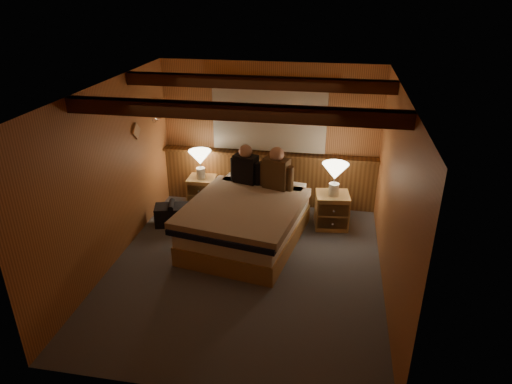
% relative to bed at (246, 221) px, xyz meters
% --- Properties ---
extents(floor, '(4.20, 4.20, 0.00)m').
position_rel_bed_xyz_m(floor, '(0.12, -0.66, -0.35)').
color(floor, '#4D515C').
rests_on(floor, ground).
extents(ceiling, '(4.20, 4.20, 0.00)m').
position_rel_bed_xyz_m(ceiling, '(0.12, -0.66, 2.05)').
color(ceiling, '#D18B4E').
rests_on(ceiling, wall_back).
extents(wall_back, '(3.60, 0.00, 3.60)m').
position_rel_bed_xyz_m(wall_back, '(0.12, 1.44, 0.85)').
color(wall_back, '#C17B45').
rests_on(wall_back, floor).
extents(wall_left, '(0.00, 4.20, 4.20)m').
position_rel_bed_xyz_m(wall_left, '(-1.68, -0.66, 0.85)').
color(wall_left, '#C17B45').
rests_on(wall_left, floor).
extents(wall_right, '(0.00, 4.20, 4.20)m').
position_rel_bed_xyz_m(wall_right, '(1.92, -0.66, 0.85)').
color(wall_right, '#C17B45').
rests_on(wall_right, floor).
extents(wall_front, '(3.60, 0.00, 3.60)m').
position_rel_bed_xyz_m(wall_front, '(0.12, -2.76, 0.85)').
color(wall_front, '#C17B45').
rests_on(wall_front, floor).
extents(wainscot, '(3.60, 0.23, 0.94)m').
position_rel_bed_xyz_m(wainscot, '(0.12, 1.37, 0.14)').
color(wainscot, brown).
rests_on(wainscot, wall_back).
extents(curtain_window, '(2.18, 0.09, 1.11)m').
position_rel_bed_xyz_m(curtain_window, '(0.12, 1.37, 1.17)').
color(curtain_window, '#421F10').
rests_on(curtain_window, wall_back).
extents(ceiling_beams, '(3.60, 1.65, 0.16)m').
position_rel_bed_xyz_m(ceiling_beams, '(0.12, -0.51, 1.96)').
color(ceiling_beams, '#421F10').
rests_on(ceiling_beams, ceiling).
extents(coat_rail, '(0.05, 0.55, 0.24)m').
position_rel_bed_xyz_m(coat_rail, '(-1.60, 0.91, 1.32)').
color(coat_rail, silver).
rests_on(coat_rail, wall_left).
extents(framed_print, '(0.30, 0.04, 0.25)m').
position_rel_bed_xyz_m(framed_print, '(1.47, 1.41, 1.20)').
color(framed_print, tan).
rests_on(framed_print, wall_back).
extents(bed, '(1.81, 2.18, 0.67)m').
position_rel_bed_xyz_m(bed, '(0.00, 0.00, 0.00)').
color(bed, '#AC8649').
rests_on(bed, floor).
extents(nightstand_left, '(0.47, 0.43, 0.50)m').
position_rel_bed_xyz_m(nightstand_left, '(-0.99, 1.10, -0.10)').
color(nightstand_left, '#AC8649').
rests_on(nightstand_left, floor).
extents(nightstand_right, '(0.55, 0.51, 0.55)m').
position_rel_bed_xyz_m(nightstand_right, '(1.22, 0.72, -0.07)').
color(nightstand_right, '#AC8649').
rests_on(nightstand_right, floor).
extents(lamp_left, '(0.38, 0.38, 0.49)m').
position_rel_bed_xyz_m(lamp_left, '(-0.99, 1.07, 0.50)').
color(lamp_left, silver).
rests_on(lamp_left, nightstand_left).
extents(lamp_right, '(0.40, 0.40, 0.52)m').
position_rel_bed_xyz_m(lamp_right, '(1.22, 0.68, 0.57)').
color(lamp_right, silver).
rests_on(lamp_right, nightstand_right).
extents(person_left, '(0.51, 0.30, 0.64)m').
position_rel_bed_xyz_m(person_left, '(-0.14, 0.69, 0.57)').
color(person_left, black).
rests_on(person_left, bed).
extents(person_right, '(0.54, 0.32, 0.67)m').
position_rel_bed_xyz_m(person_right, '(0.36, 0.57, 0.59)').
color(person_right, '#49331D').
rests_on(person_right, bed).
extents(duffel_bag, '(0.59, 0.45, 0.38)m').
position_rel_bed_xyz_m(duffel_bag, '(-1.26, 0.34, -0.18)').
color(duffel_bag, black).
rests_on(duffel_bag, floor).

